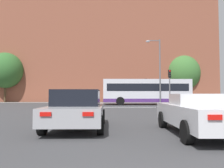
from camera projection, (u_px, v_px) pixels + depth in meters
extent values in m
cube|color=silver|center=(117.00, 107.00, 21.78)|extent=(7.71, 0.30, 0.01)
cube|color=gray|center=(114.00, 102.00, 34.91)|extent=(68.56, 2.50, 0.01)
cube|color=brown|center=(96.00, 54.00, 44.87)|extent=(43.82, 14.49, 19.11)
cube|color=#4C4F56|center=(96.00, 5.00, 45.34)|extent=(44.70, 15.07, 1.36)
cube|color=brown|center=(119.00, 4.00, 48.82)|extent=(0.90, 0.90, 2.28)
cube|color=#9E9EA3|center=(77.00, 113.00, 8.41)|extent=(1.97, 4.36, 0.58)
cube|color=black|center=(77.00, 97.00, 8.39)|extent=(1.69, 1.96, 0.60)
cylinder|color=black|center=(60.00, 117.00, 9.72)|extent=(0.22, 0.64, 0.64)
cylinder|color=black|center=(102.00, 117.00, 9.76)|extent=(0.22, 0.64, 0.64)
cylinder|color=black|center=(42.00, 125.00, 7.03)|extent=(0.22, 0.64, 0.64)
cylinder|color=black|center=(100.00, 125.00, 7.07)|extent=(0.22, 0.64, 0.64)
cube|color=red|center=(46.00, 114.00, 6.21)|extent=(0.32, 0.05, 0.12)
cube|color=red|center=(88.00, 114.00, 6.24)|extent=(0.32, 0.05, 0.12)
cube|color=silver|center=(201.00, 115.00, 7.20)|extent=(2.04, 4.62, 0.64)
cube|color=silver|center=(199.00, 99.00, 7.34)|extent=(1.70, 1.41, 0.37)
cylinder|color=black|center=(163.00, 120.00, 8.61)|extent=(0.23, 0.64, 0.64)
cylinder|color=black|center=(210.00, 120.00, 8.60)|extent=(0.23, 0.64, 0.64)
cylinder|color=black|center=(187.00, 132.00, 5.77)|extent=(0.23, 0.64, 0.64)
cube|color=red|center=(215.00, 117.00, 4.91)|extent=(0.32, 0.06, 0.12)
cube|color=silver|center=(146.00, 91.00, 27.28)|extent=(10.70, 2.60, 2.80)
cube|color=#4C2870|center=(146.00, 100.00, 27.22)|extent=(10.72, 2.62, 0.44)
cube|color=black|center=(146.00, 88.00, 27.29)|extent=(9.84, 2.63, 0.90)
cylinder|color=black|center=(170.00, 100.00, 28.52)|extent=(1.00, 0.28, 1.00)
cylinder|color=black|center=(176.00, 101.00, 26.03)|extent=(1.00, 0.28, 1.00)
cylinder|color=black|center=(119.00, 100.00, 28.40)|extent=(1.00, 0.28, 1.00)
cylinder|color=black|center=(120.00, 101.00, 25.91)|extent=(1.00, 0.28, 1.00)
cylinder|color=slate|center=(146.00, 93.00, 34.62)|extent=(0.12, 0.12, 3.00)
cube|color=black|center=(146.00, 81.00, 34.71)|extent=(0.26, 0.20, 0.80)
sphere|color=red|center=(146.00, 79.00, 34.59)|extent=(0.17, 0.17, 0.17)
sphere|color=black|center=(146.00, 81.00, 34.58)|extent=(0.17, 0.17, 0.17)
sphere|color=black|center=(146.00, 83.00, 34.57)|extent=(0.17, 0.17, 0.17)
cylinder|color=slate|center=(170.00, 92.00, 22.55)|extent=(0.12, 0.12, 3.05)
cube|color=black|center=(170.00, 74.00, 22.64)|extent=(0.26, 0.20, 0.80)
sphere|color=red|center=(170.00, 71.00, 22.52)|extent=(0.17, 0.17, 0.17)
sphere|color=black|center=(170.00, 74.00, 22.51)|extent=(0.17, 0.17, 0.17)
sphere|color=black|center=(170.00, 76.00, 22.50)|extent=(0.17, 0.17, 0.17)
cylinder|color=slate|center=(160.00, 72.00, 25.89)|extent=(0.16, 0.16, 7.87)
cylinder|color=slate|center=(154.00, 41.00, 26.05)|extent=(1.43, 0.10, 0.10)
ellipsoid|color=#B2B2B7|center=(148.00, 41.00, 26.04)|extent=(0.50, 0.36, 0.22)
cylinder|color=brown|center=(153.00, 100.00, 34.57)|extent=(0.13, 0.13, 0.87)
cylinder|color=brown|center=(152.00, 100.00, 34.45)|extent=(0.13, 0.13, 0.87)
cube|color=#B21E23|center=(152.00, 95.00, 34.55)|extent=(0.44, 0.43, 0.69)
sphere|color=tan|center=(152.00, 92.00, 34.57)|extent=(0.26, 0.26, 0.26)
cylinder|color=brown|center=(62.00, 100.00, 34.54)|extent=(0.13, 0.13, 0.78)
cylinder|color=brown|center=(62.00, 100.00, 34.69)|extent=(0.13, 0.13, 0.78)
cube|color=tan|center=(62.00, 96.00, 34.65)|extent=(0.37, 0.46, 0.62)
sphere|color=tan|center=(62.00, 93.00, 34.67)|extent=(0.24, 0.24, 0.24)
cylinder|color=brown|center=(133.00, 100.00, 35.69)|extent=(0.13, 0.13, 0.77)
cylinder|color=brown|center=(133.00, 100.00, 35.82)|extent=(0.13, 0.13, 0.77)
cube|color=tan|center=(133.00, 96.00, 35.79)|extent=(0.43, 0.45, 0.61)
sphere|color=tan|center=(133.00, 93.00, 35.81)|extent=(0.23, 0.23, 0.23)
cylinder|color=#4C3823|center=(5.00, 93.00, 36.37)|extent=(0.36, 0.36, 2.92)
ellipsoid|color=#33662D|center=(6.00, 70.00, 36.55)|extent=(5.67, 5.67, 5.95)
cylinder|color=#4C3823|center=(182.00, 95.00, 38.92)|extent=(0.36, 0.36, 2.40)
ellipsoid|color=#3D7033|center=(182.00, 73.00, 39.10)|extent=(6.32, 6.32, 6.63)
cylinder|color=#4C3823|center=(32.00, 94.00, 39.61)|extent=(0.36, 0.36, 2.63)
ellipsoid|color=#234C1E|center=(33.00, 77.00, 39.75)|extent=(4.29, 4.29, 4.51)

